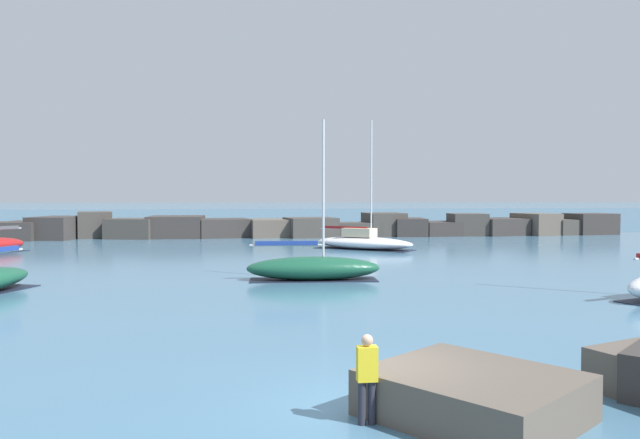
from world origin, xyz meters
TOP-DOWN VIEW (x-y plane):
  - ground_plane at (0.00, 0.00)m, footprint 600.00×600.00m
  - open_sea_beyond at (0.00, 108.64)m, footprint 400.00×116.00m
  - breakwater_jetty at (-0.15, 48.57)m, footprint 69.00×7.15m
  - foreground_rocks at (4.88, -0.67)m, footprint 9.27×5.73m
  - sailboat_moored_0 at (1.01, 17.65)m, footprint 6.46×2.21m
  - sailboat_moored_2 at (6.67, 33.86)m, footprint 7.67×6.67m
  - person_on_rocks at (-0.19, -1.03)m, footprint 0.36×0.22m

SIDE VIEW (x-z plane):
  - ground_plane at x=0.00m, z-range 0.00..0.00m
  - open_sea_beyond at x=0.00m, z-range 0.00..0.01m
  - foreground_rocks at x=4.88m, z-range -0.05..0.93m
  - sailboat_moored_2 at x=6.67m, z-range -4.21..5.35m
  - sailboat_moored_0 at x=1.01m, z-range -3.23..4.40m
  - person_on_rocks at x=-0.19m, z-range 0.09..1.70m
  - breakwater_jetty at x=-0.15m, z-range -0.29..2.17m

